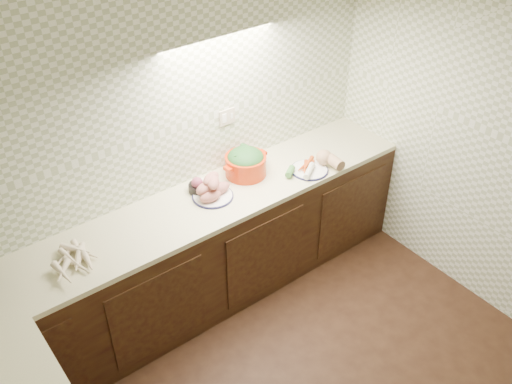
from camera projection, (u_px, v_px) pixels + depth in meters
room at (355, 245)px, 2.54m from camera, size 3.60×3.60×2.60m
counter at (168, 382)px, 3.33m from camera, size 3.60×3.60×0.90m
parsnip_pile at (73, 258)px, 3.49m from camera, size 0.40×0.30×0.08m
sweet_potato_plate at (211, 189)px, 4.02m from camera, size 0.30×0.30×0.18m
onion_bowl at (199, 186)px, 4.09m from camera, size 0.16×0.16×0.12m
dutch_oven at (246, 162)px, 4.23m from camera, size 0.38×0.33×0.22m
veg_plate at (316, 163)px, 4.32m from camera, size 0.45×0.30×0.13m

